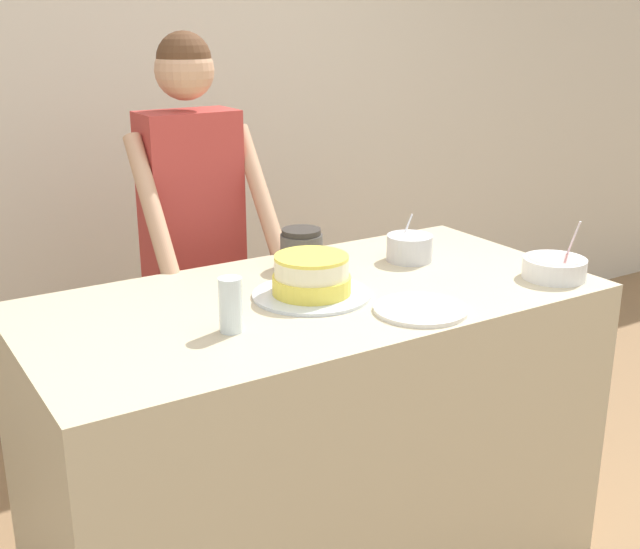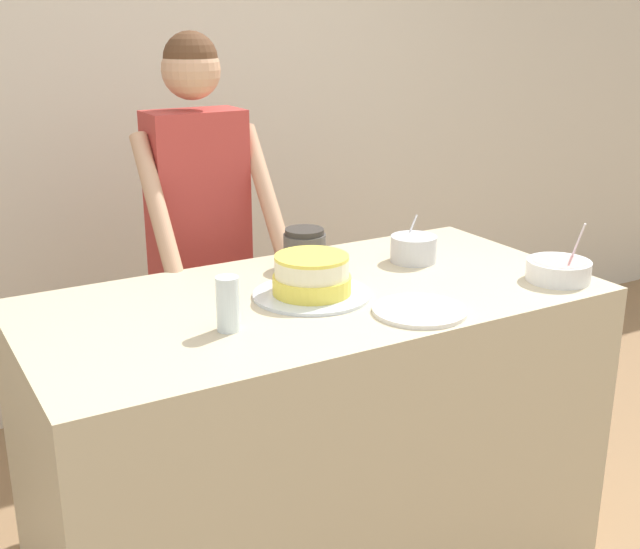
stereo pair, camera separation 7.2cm
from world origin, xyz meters
name	(u,v)px [view 1 (the left image)]	position (x,y,z in m)	size (l,w,h in m)	color
wall_back	(131,117)	(0.00, 1.92, 1.30)	(10.00, 0.05, 2.60)	beige
counter	(314,438)	(0.00, 0.42, 0.47)	(1.67, 0.84, 0.94)	#C6B793
person_baker	(193,217)	(-0.07, 1.11, 1.04)	(0.46, 0.45, 1.67)	#2D2D38
cake	(311,278)	(-0.01, 0.41, 1.00)	(0.34, 0.34, 0.12)	silver
frosting_bowl_pink	(554,267)	(0.71, 0.16, 0.98)	(0.19, 0.19, 0.18)	white
frosting_bowl_white	(409,247)	(0.44, 0.54, 0.99)	(0.15, 0.15, 0.15)	silver
drinking_glass	(231,305)	(-0.33, 0.29, 1.01)	(0.06, 0.06, 0.14)	silver
ceramic_plate	(421,309)	(0.18, 0.14, 0.95)	(0.26, 0.26, 0.01)	white
stoneware_jar	(301,249)	(0.10, 0.66, 1.01)	(0.14, 0.14, 0.13)	#4C4742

